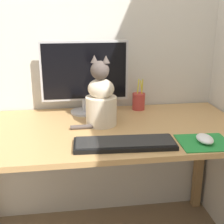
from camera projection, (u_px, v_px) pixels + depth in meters
The scene contains 8 objects.
wall_back at pixel (93, 15), 1.73m from camera, with size 7.00×0.04×2.50m.
desk at pixel (102, 145), 1.56m from camera, with size 1.43×0.70×0.72m.
monitor at pixel (85, 75), 1.70m from camera, with size 0.48×0.17×0.40m.
keyboard at pixel (125, 143), 1.33m from camera, with size 0.44×0.17×0.02m.
mousepad_right at pixel (204, 142), 1.36m from camera, with size 0.23×0.20×0.00m.
computer_mouse_right at pixel (205, 139), 1.35m from camera, with size 0.07×0.11×0.03m.
cat at pixel (101, 100), 1.54m from camera, with size 0.26×0.20×0.35m.
pen_cup at pixel (139, 101), 1.81m from camera, with size 0.07×0.07×0.18m.
Camera 1 is at (-0.15, -1.43, 1.27)m, focal length 50.00 mm.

